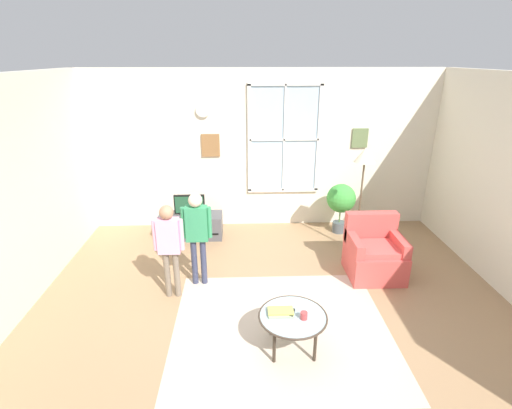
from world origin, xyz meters
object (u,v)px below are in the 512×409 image
at_px(armchair, 374,254).
at_px(potted_plant_by_window, 341,200).
at_px(person_pink_shirt, 169,241).
at_px(book_stack, 281,312).
at_px(cup, 304,316).
at_px(person_green_shirt, 197,229).
at_px(coffee_table, 293,318).
at_px(television, 190,205).
at_px(remote_near_books, 292,313).
at_px(floor_lamp, 364,166).
at_px(tv_stand, 191,226).

relative_size(armchair, potted_plant_by_window, 0.96).
bearing_deg(person_pink_shirt, book_stack, -36.39).
xyz_separation_m(cup, person_green_shirt, (-1.25, 1.38, 0.39)).
height_order(person_green_shirt, potted_plant_by_window, person_green_shirt).
bearing_deg(person_pink_shirt, armchair, 8.89).
height_order(book_stack, person_green_shirt, person_green_shirt).
distance_m(coffee_table, cup, 0.14).
bearing_deg(television, cup, -61.76).
bearing_deg(coffee_table, person_pink_shirt, 144.73).
bearing_deg(cup, remote_near_books, 142.58).
height_order(person_pink_shirt, floor_lamp, floor_lamp).
bearing_deg(coffee_table, television, 116.97).
xyz_separation_m(remote_near_books, person_green_shirt, (-1.13, 1.29, 0.42)).
distance_m(cup, person_pink_shirt, 1.94).
xyz_separation_m(television, armchair, (2.82, -1.34, -0.29)).
distance_m(television, remote_near_books, 3.14).
relative_size(remote_near_books, person_green_shirt, 0.10).
distance_m(book_stack, floor_lamp, 2.78).
xyz_separation_m(book_stack, cup, (0.24, -0.10, 0.02)).
bearing_deg(remote_near_books, tv_stand, 117.16).
xyz_separation_m(book_stack, person_green_shirt, (-1.01, 1.27, 0.41)).
bearing_deg(cup, armchair, 50.30).
bearing_deg(armchair, person_green_shirt, -176.40).
height_order(remote_near_books, person_green_shirt, person_green_shirt).
xyz_separation_m(remote_near_books, floor_lamp, (1.34, 2.16, 1.02)).
bearing_deg(tv_stand, book_stack, -64.74).
relative_size(tv_stand, armchair, 1.26).
bearing_deg(book_stack, cup, -23.91).
xyz_separation_m(remote_near_books, person_pink_shirt, (-1.46, 1.00, 0.38)).
distance_m(tv_stand, book_stack, 3.08).
relative_size(television, potted_plant_by_window, 0.58).
distance_m(tv_stand, potted_plant_by_window, 2.70).
xyz_separation_m(remote_near_books, potted_plant_by_window, (1.24, 2.89, 0.18)).
relative_size(armchair, book_stack, 3.15).
bearing_deg(cup, floor_lamp, 61.36).
xyz_separation_m(coffee_table, cup, (0.11, -0.05, 0.07)).
xyz_separation_m(armchair, cup, (-1.27, -1.53, 0.13)).
relative_size(coffee_table, remote_near_books, 5.34).
distance_m(coffee_table, person_pink_shirt, 1.84).
bearing_deg(book_stack, television, 115.28).
height_order(tv_stand, floor_lamp, floor_lamp).
distance_m(tv_stand, person_pink_shirt, 1.89).
xyz_separation_m(armchair, person_green_shirt, (-2.52, -0.16, 0.52)).
bearing_deg(remote_near_books, floor_lamp, 58.22).
xyz_separation_m(television, floor_lamp, (2.77, -0.64, 0.84)).
height_order(book_stack, cup, cup).
bearing_deg(book_stack, potted_plant_by_window, 64.68).
distance_m(armchair, person_green_shirt, 2.58).
height_order(tv_stand, remote_near_books, remote_near_books).
bearing_deg(armchair, television, 154.54).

